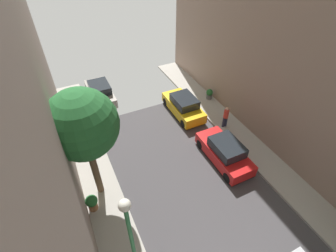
% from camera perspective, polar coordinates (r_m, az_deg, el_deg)
% --- Properties ---
extents(parked_car_left_3, '(1.78, 4.20, 1.57)m').
position_cam_1_polar(parked_car_left_3, '(21.95, -15.18, 7.43)').
color(parked_car_left_3, gray).
rests_on(parked_car_left_3, ground).
extents(parked_car_right_2, '(1.78, 4.20, 1.57)m').
position_cam_1_polar(parked_car_right_2, '(16.29, 12.78, -5.75)').
color(parked_car_right_2, red).
rests_on(parked_car_right_2, ground).
extents(parked_car_right_3, '(1.78, 4.20, 1.57)m').
position_cam_1_polar(parked_car_right_3, '(19.65, 3.55, 4.63)').
color(parked_car_right_3, gold).
rests_on(parked_car_right_3, ground).
extents(pedestrian, '(0.40, 0.36, 1.72)m').
position_cam_1_polar(pedestrian, '(18.46, 13.02, 2.18)').
color(pedestrian, '#2D334C').
rests_on(pedestrian, sidewalk_right).
extents(street_tree_0, '(3.38, 3.38, 6.59)m').
position_cam_1_polar(street_tree_0, '(11.80, -18.99, 0.20)').
color(street_tree_0, brown).
rests_on(street_tree_0, sidewalk_left).
extents(potted_plant_0, '(0.53, 0.53, 0.77)m').
position_cam_1_polar(potted_plant_0, '(19.03, -21.34, -0.53)').
color(potted_plant_0, slate).
rests_on(potted_plant_0, sidewalk_left).
extents(potted_plant_1, '(0.56, 0.56, 0.86)m').
position_cam_1_polar(potted_plant_1, '(21.51, 9.41, 7.25)').
color(potted_plant_1, slate).
rests_on(potted_plant_1, sidewalk_right).
extents(potted_plant_2, '(0.64, 0.64, 1.00)m').
position_cam_1_polar(potted_plant_2, '(14.25, -16.94, -16.28)').
color(potted_plant_2, brown).
rests_on(potted_plant_2, sidewalk_left).
extents(lamp_post, '(0.44, 0.44, 5.16)m').
position_cam_1_polar(lamp_post, '(9.84, -8.80, -22.07)').
color(lamp_post, '#26723F').
rests_on(lamp_post, sidewalk_left).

